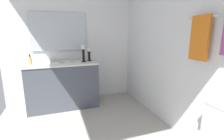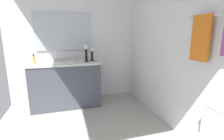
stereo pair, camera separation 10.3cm
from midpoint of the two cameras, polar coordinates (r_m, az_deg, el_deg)
floor at (r=2.41m, az=-7.65°, el=-23.02°), size 3.05×2.56×0.02m
wall_back at (r=2.48m, az=22.28°, el=7.94°), size 3.05×0.04×2.45m
wall_left at (r=3.48m, az=-12.17°, el=9.67°), size 0.04×2.56×2.45m
vanity_cabinet at (r=3.28m, az=-14.80°, el=-4.77°), size 0.58×1.29×0.86m
sink_basin at (r=3.19m, az=-15.18°, el=1.93°), size 0.40×0.40×0.24m
mirror at (r=3.42m, az=-15.90°, el=12.62°), size 0.02×1.05×0.72m
candle_holder_tall at (r=3.26m, az=-6.07°, el=5.50°), size 0.09×0.09×0.25m
candle_holder_short at (r=3.16m, az=-8.03°, el=5.87°), size 0.09×0.09×0.31m
soap_bottle at (r=3.18m, az=-24.68°, el=3.23°), size 0.06×0.06×0.18m
towel_bar at (r=1.93m, az=35.23°, el=15.55°), size 0.81×0.02×0.02m
towel_near_vanity at (r=2.05m, az=29.67°, el=9.57°), size 0.24×0.03×0.49m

